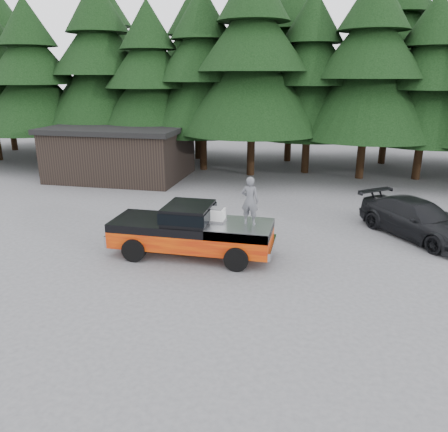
% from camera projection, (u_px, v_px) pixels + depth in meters
% --- Properties ---
extents(ground, '(120.00, 120.00, 0.00)m').
position_uv_depth(ground, '(214.00, 263.00, 15.42)').
color(ground, '#535356').
rests_on(ground, ground).
extents(pickup_truck, '(6.00, 2.04, 1.33)m').
position_uv_depth(pickup_truck, '(192.00, 238.00, 15.91)').
color(pickup_truck, '#DC5204').
rests_on(pickup_truck, ground).
extents(truck_cab, '(1.66, 1.90, 0.59)m').
position_uv_depth(truck_cab, '(188.00, 213.00, 15.64)').
color(truck_cab, black).
rests_on(truck_cab, pickup_truck).
extents(air_compressor, '(0.64, 0.53, 0.43)m').
position_uv_depth(air_compressor, '(216.00, 215.00, 15.61)').
color(air_compressor, silver).
rests_on(air_compressor, pickup_truck).
extents(man_on_bed, '(0.67, 0.48, 1.70)m').
position_uv_depth(man_on_bed, '(250.00, 200.00, 15.13)').
color(man_on_bed, '#505257').
rests_on(man_on_bed, pickup_truck).
extents(parked_car, '(4.84, 5.38, 1.50)m').
position_uv_depth(parked_car, '(417.00, 219.00, 17.71)').
color(parked_car, black).
rests_on(parked_car, ground).
extents(utility_building, '(8.40, 6.40, 3.30)m').
position_uv_depth(utility_building, '(121.00, 152.00, 27.89)').
color(utility_building, black).
rests_on(utility_building, ground).
extents(treeline, '(60.15, 16.05, 17.50)m').
position_uv_depth(treeline, '(280.00, 53.00, 28.94)').
color(treeline, black).
rests_on(treeline, ground).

